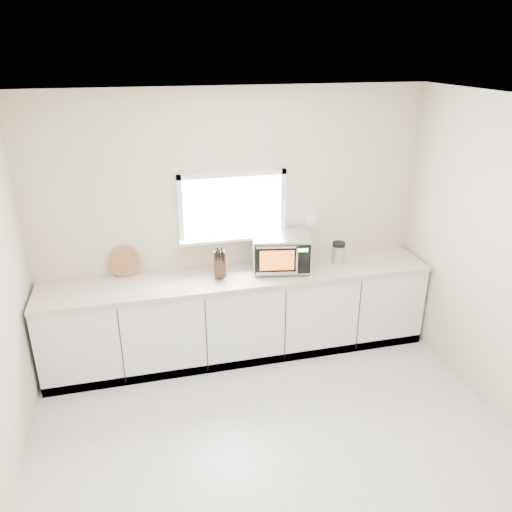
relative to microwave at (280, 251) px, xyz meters
name	(u,v)px	position (x,y,z in m)	size (l,w,h in m)	color
ground	(288,473)	(-0.44, -1.74, -1.11)	(4.00, 4.00, 0.00)	beige
back_wall	(233,223)	(-0.44, 0.26, 0.25)	(4.00, 0.17, 2.70)	beige
cabinets	(240,316)	(-0.44, -0.04, -0.67)	(3.92, 0.60, 0.88)	silver
countertop	(240,276)	(-0.44, -0.05, -0.21)	(3.92, 0.64, 0.04)	beige
microwave	(280,251)	(0.00, 0.00, 0.00)	(0.64, 0.54, 0.37)	black
knife_block	(220,263)	(-0.64, -0.05, -0.05)	(0.14, 0.25, 0.34)	#4A2D1A
cutting_board	(125,262)	(-1.54, 0.20, -0.04)	(0.30, 0.30, 0.02)	#9A5A3B
coffee_grinder	(338,253)	(0.63, -0.01, -0.07)	(0.17, 0.17, 0.24)	#AEB0B6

